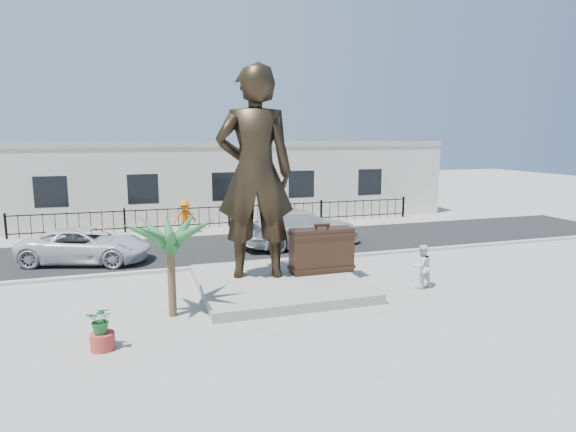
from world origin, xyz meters
name	(u,v)px	position (x,y,z in m)	size (l,w,h in m)	color
ground	(308,300)	(0.00, 0.00, 0.00)	(100.00, 100.00, 0.00)	#9E9991
street	(249,245)	(0.00, 8.00, 0.01)	(40.00, 7.00, 0.01)	black
curb	(269,262)	(0.00, 4.50, 0.06)	(40.00, 0.25, 0.12)	#A5A399
far_sidewalk	(232,229)	(0.00, 12.00, 0.01)	(40.00, 2.50, 0.02)	#9E9991
plinth	(278,283)	(-0.50, 1.50, 0.15)	(5.20, 5.20, 0.30)	gray
fence	(229,216)	(0.00, 12.80, 0.60)	(22.00, 0.10, 1.20)	black
building	(216,181)	(0.00, 17.00, 2.20)	(28.00, 7.00, 4.40)	silver
statue	(255,173)	(-1.12, 2.04, 3.76)	(2.53, 1.66, 6.93)	black
suitcase	(322,250)	(1.16, 1.81, 1.07)	(2.18, 0.69, 1.54)	#352116
tourist	(422,267)	(3.98, -0.03, 0.73)	(0.71, 0.55, 1.46)	silver
car_white	(86,245)	(-6.86, 6.89, 0.70)	(2.29, 4.96, 1.38)	silver
car_silver	(300,228)	(2.23, 7.15, 0.85)	(2.34, 5.75, 1.67)	#AEB1B3
worker	(185,217)	(-2.52, 11.64, 0.88)	(1.12, 0.64, 1.73)	orange
palm_tree	(173,316)	(-4.05, -0.11, 0.00)	(1.80, 1.80, 3.20)	#1E5328
planter	(103,341)	(-5.79, -1.83, 0.20)	(0.56, 0.56, 0.40)	#A6342B
shrub	(101,320)	(-5.79, -1.83, 0.73)	(0.60, 0.52, 0.67)	#1F6127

